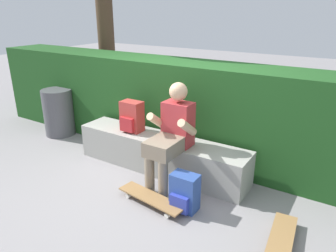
# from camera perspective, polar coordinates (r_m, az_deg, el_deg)

# --- Properties ---
(ground_plane) EXTENTS (24.00, 24.00, 0.00)m
(ground_plane) POSITION_cam_1_polar(r_m,az_deg,el_deg) (3.96, -3.62, -9.36)
(ground_plane) COLOR gray
(bench_main) EXTENTS (2.32, 0.46, 0.45)m
(bench_main) POSITION_cam_1_polar(r_m,az_deg,el_deg) (4.05, -1.44, -4.99)
(bench_main) COLOR #9B9A92
(bench_main) RESTS_ON ground
(person_skater) EXTENTS (0.49, 0.62, 1.20)m
(person_skater) POSITION_cam_1_polar(r_m,az_deg,el_deg) (3.57, 0.63, -1.22)
(person_skater) COLOR #B73338
(person_skater) RESTS_ON ground
(skateboard_near_person) EXTENTS (0.82, 0.30, 0.09)m
(skateboard_near_person) POSITION_cam_1_polar(r_m,az_deg,el_deg) (3.45, -3.04, -12.90)
(skateboard_near_person) COLOR olive
(skateboard_near_person) RESTS_ON ground
(skateboard_beside_bench) EXTENTS (0.28, 0.82, 0.09)m
(skateboard_beside_bench) POSITION_cam_1_polar(r_m,az_deg,el_deg) (3.07, 19.69, -19.06)
(skateboard_beside_bench) COLOR olive
(skateboard_beside_bench) RESTS_ON ground
(backpack_on_bench) EXTENTS (0.28, 0.23, 0.40)m
(backpack_on_bench) POSITION_cam_1_polar(r_m,az_deg,el_deg) (4.13, -6.59, 1.64)
(backpack_on_bench) COLOR #B23833
(backpack_on_bench) RESTS_ON bench_main
(backpack_on_ground) EXTENTS (0.28, 0.23, 0.40)m
(backpack_on_ground) POSITION_cam_1_polar(r_m,az_deg,el_deg) (3.31, 2.95, -11.98)
(backpack_on_ground) COLOR #2D4C99
(backpack_on_ground) RESTS_ON ground
(hedge_row) EXTENTS (6.19, 0.72, 1.31)m
(hedge_row) POSITION_cam_1_polar(r_m,az_deg,el_deg) (4.63, -1.35, 4.00)
(hedge_row) COLOR #1D4A1C
(hedge_row) RESTS_ON ground
(trash_bin) EXTENTS (0.48, 0.48, 0.76)m
(trash_bin) POSITION_cam_1_polar(r_m,az_deg,el_deg) (5.44, -19.17, 2.36)
(trash_bin) COLOR #4C4C51
(trash_bin) RESTS_ON ground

